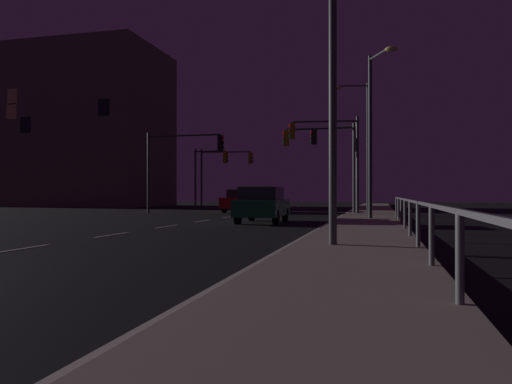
# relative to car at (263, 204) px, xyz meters

# --- Properties ---
(ground_plane) EXTENTS (112.00, 112.00, 0.00)m
(ground_plane) POSITION_rel_car_xyz_m (-3.01, 1.10, -0.82)
(ground_plane) COLOR black
(ground_plane) RESTS_ON ground
(sidewalk_right) EXTENTS (2.86, 77.00, 0.14)m
(sidewalk_right) POSITION_rel_car_xyz_m (4.51, 1.10, -0.75)
(sidewalk_right) COLOR #9E937F
(sidewalk_right) RESTS_ON ground
(lane_markings_center) EXTENTS (0.14, 50.00, 0.01)m
(lane_markings_center) POSITION_rel_car_xyz_m (-3.01, 4.60, -0.82)
(lane_markings_center) COLOR silver
(lane_markings_center) RESTS_ON ground
(lane_edge_line) EXTENTS (0.14, 53.00, 0.01)m
(lane_edge_line) POSITION_rel_car_xyz_m (2.83, 6.10, -0.82)
(lane_edge_line) COLOR silver
(lane_edge_line) RESTS_ON ground
(car) EXTENTS (2.04, 4.49, 1.57)m
(car) POSITION_rel_car_xyz_m (0.00, 0.00, 0.00)
(car) COLOR #14592D
(car) RESTS_ON ground
(car_oncoming) EXTENTS (1.90, 4.43, 1.57)m
(car_oncoming) POSITION_rel_car_xyz_m (-4.21, 11.65, 0.00)
(car_oncoming) COLOR #B71414
(car_oncoming) RESTS_ON ground
(traffic_light_far_right) EXTENTS (4.41, 0.34, 5.34)m
(traffic_light_far_right) POSITION_rel_car_xyz_m (1.61, 8.81, 3.11)
(traffic_light_far_right) COLOR #4C4C51
(traffic_light_far_right) RESTS_ON sidewalk_right
(traffic_light_near_right) EXTENTS (4.48, 0.82, 5.07)m
(traffic_light_near_right) POSITION_rel_car_xyz_m (-7.72, 18.62, 2.79)
(traffic_light_near_right) COLOR #2D3033
(traffic_light_near_right) RESTS_ON ground
(traffic_light_near_left) EXTENTS (2.98, 0.58, 5.49)m
(traffic_light_near_left) POSITION_rel_car_xyz_m (2.44, 9.62, 3.13)
(traffic_light_near_left) COLOR #38383D
(traffic_light_near_left) RESTS_ON sidewalk_right
(traffic_light_mid_right) EXTENTS (3.01, 0.57, 5.00)m
(traffic_light_mid_right) POSITION_rel_car_xyz_m (-8.44, 16.84, 2.66)
(traffic_light_mid_right) COLOR #38383D
(traffic_light_mid_right) RESTS_ON ground
(traffic_light_mid_left) EXTENTS (4.07, 0.80, 5.65)m
(traffic_light_mid_left) POSITION_rel_car_xyz_m (2.04, 8.06, 3.30)
(traffic_light_mid_left) COLOR #2D3033
(traffic_light_mid_left) RESTS_ON sidewalk_right
(traffic_light_overhead_east) EXTENTS (5.28, 0.34, 5.26)m
(traffic_light_overhead_east) POSITION_rel_car_xyz_m (-7.33, 8.34, 2.95)
(traffic_light_overhead_east) COLOR #2D3033
(traffic_light_overhead_east) RESTS_ON ground
(street_lamp_mid_block) EXTENTS (1.28, 2.06, 7.55)m
(street_lamp_mid_block) POSITION_rel_car_xyz_m (4.74, 2.09, 3.87)
(street_lamp_mid_block) COLOR #2D3033
(street_lamp_mid_block) RESTS_ON sidewalk_right
(street_lamp_median) EXTENTS (2.28, 0.63, 8.39)m
(street_lamp_median) POSITION_rel_car_xyz_m (3.93, 11.94, 4.31)
(street_lamp_median) COLOR #38383D
(street_lamp_median) RESTS_ON sidewalk_right
(street_lamp_far_end) EXTENTS (0.75, 2.29, 6.72)m
(street_lamp_far_end) POSITION_rel_car_xyz_m (4.05, -10.33, 3.43)
(street_lamp_far_end) COLOR #38383D
(street_lamp_far_end) RESTS_ON sidewalk_right
(barrier_fence) EXTENTS (0.09, 22.59, 0.98)m
(barrier_fence) POSITION_rel_car_xyz_m (5.79, -7.15, 0.05)
(barrier_fence) COLOR #59595E
(barrier_fence) RESTS_ON sidewalk_right
(building_distant) EXTENTS (17.24, 10.96, 16.09)m
(building_distant) POSITION_rel_car_xyz_m (-25.50, 24.31, 7.22)
(building_distant) COLOR #6B6056
(building_distant) RESTS_ON ground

